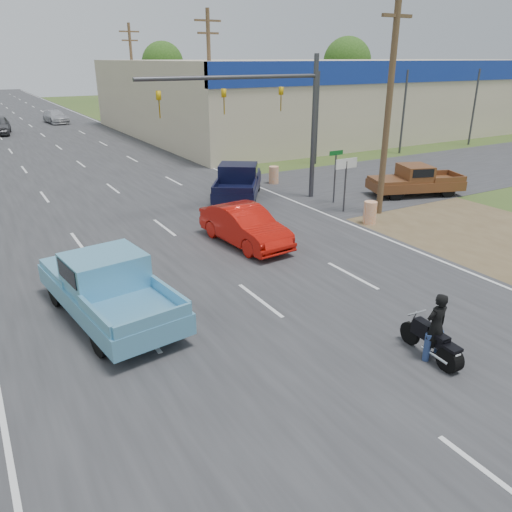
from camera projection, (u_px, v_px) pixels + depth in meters
ground at (498, 482)px, 8.58m from camera, size 200.00×200.00×0.00m
main_road at (59, 147)px, 40.62m from camera, size 15.00×180.00×0.02m
cross_road at (149, 216)px, 23.00m from camera, size 120.00×10.00×0.02m
dirt_verge at (452, 225)px, 21.77m from camera, size 8.00×18.00×0.01m
big_box_store at (362, 92)px, 54.40m from camera, size 50.00×28.10×6.60m
utility_pole_1 at (390, 95)px, 21.50m from camera, size 2.00×0.28×10.00m
utility_pole_2 at (210, 80)px, 35.92m from camera, size 2.00×0.28×10.00m
utility_pole_3 at (133, 74)px, 50.34m from camera, size 2.00×0.28×10.00m
tree_3 at (347, 61)px, 88.25m from camera, size 8.40×8.40×10.40m
tree_5 at (163, 63)px, 96.62m from camera, size 7.98×7.98×9.88m
barrel_0 at (370, 213)px, 21.78m from camera, size 0.56×0.56×1.00m
barrel_1 at (274, 175)px, 28.77m from camera, size 0.56×0.56×1.00m
lane_sign at (346, 172)px, 22.95m from camera, size 1.20×0.08×2.52m
street_name_sign at (335, 171)px, 24.55m from camera, size 0.80×0.08×2.61m
signal_mast at (268, 104)px, 23.16m from camera, size 9.12×0.40×7.00m
red_convertible at (245, 226)px, 19.27m from camera, size 1.93×4.61×1.48m
motorcycle at (435, 344)px, 11.90m from camera, size 0.59×1.93×0.98m
rider at (436, 329)px, 11.79m from camera, size 0.63×0.44×1.65m
blue_pickup at (106, 285)px, 13.79m from camera, size 2.87×5.87×1.87m
navy_pickup at (238, 181)px, 25.74m from camera, size 4.71×5.54×1.77m
brown_pickup at (414, 180)px, 26.21m from camera, size 5.18×3.35×1.61m
distant_car_silver at (56, 117)px, 55.33m from camera, size 2.39×4.92×1.38m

